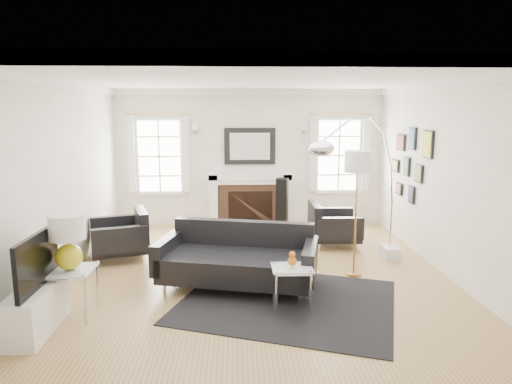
{
  "coord_description": "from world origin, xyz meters",
  "views": [
    {
      "loc": [
        -0.29,
        -6.42,
        2.36
      ],
      "look_at": [
        0.01,
        0.3,
        1.17
      ],
      "focal_mm": 32.0,
      "sensor_mm": 36.0,
      "label": 1
    }
  ],
  "objects_px": {
    "fireplace": "(250,201)",
    "coffee_table": "(220,244)",
    "sofa": "(238,259)",
    "gourd_lamp": "(68,238)",
    "armchair_right": "(331,226)",
    "arc_floor_lamp": "(360,186)",
    "armchair_left": "(122,236)"
  },
  "relations": [
    {
      "from": "fireplace",
      "to": "coffee_table",
      "type": "distance_m",
      "value": 2.44
    },
    {
      "from": "sofa",
      "to": "gourd_lamp",
      "type": "distance_m",
      "value": 2.19
    },
    {
      "from": "armchair_right",
      "to": "gourd_lamp",
      "type": "distance_m",
      "value": 4.55
    },
    {
      "from": "sofa",
      "to": "gourd_lamp",
      "type": "xyz_separation_m",
      "value": [
        -1.93,
        -0.87,
        0.57
      ]
    },
    {
      "from": "gourd_lamp",
      "to": "arc_floor_lamp",
      "type": "distance_m",
      "value": 3.96
    },
    {
      "from": "fireplace",
      "to": "armchair_right",
      "type": "relative_size",
      "value": 1.8
    },
    {
      "from": "armchair_left",
      "to": "arc_floor_lamp",
      "type": "relative_size",
      "value": 0.49
    },
    {
      "from": "coffee_table",
      "to": "sofa",
      "type": "bearing_deg",
      "value": -73.04
    },
    {
      "from": "armchair_right",
      "to": "armchair_left",
      "type": "bearing_deg",
      "value": -170.93
    },
    {
      "from": "fireplace",
      "to": "sofa",
      "type": "xyz_separation_m",
      "value": [
        -0.27,
        -3.26,
        -0.17
      ]
    },
    {
      "from": "fireplace",
      "to": "coffee_table",
      "type": "bearing_deg",
      "value": -102.85
    },
    {
      "from": "armchair_right",
      "to": "coffee_table",
      "type": "height_order",
      "value": "armchair_right"
    },
    {
      "from": "coffee_table",
      "to": "fireplace",
      "type": "bearing_deg",
      "value": 77.15
    },
    {
      "from": "gourd_lamp",
      "to": "armchair_left",
      "type": "bearing_deg",
      "value": 88.35
    },
    {
      "from": "fireplace",
      "to": "sofa",
      "type": "bearing_deg",
      "value": -94.68
    },
    {
      "from": "fireplace",
      "to": "gourd_lamp",
      "type": "bearing_deg",
      "value": -118.02
    },
    {
      "from": "fireplace",
      "to": "arc_floor_lamp",
      "type": "bearing_deg",
      "value": -61.65
    },
    {
      "from": "fireplace",
      "to": "armchair_left",
      "type": "height_order",
      "value": "fireplace"
    },
    {
      "from": "fireplace",
      "to": "gourd_lamp",
      "type": "relative_size",
      "value": 2.63
    },
    {
      "from": "sofa",
      "to": "gourd_lamp",
      "type": "bearing_deg",
      "value": -155.76
    },
    {
      "from": "sofa",
      "to": "coffee_table",
      "type": "distance_m",
      "value": 0.94
    },
    {
      "from": "sofa",
      "to": "armchair_left",
      "type": "xyz_separation_m",
      "value": [
        -1.87,
        1.29,
        -0.01
      ]
    },
    {
      "from": "sofa",
      "to": "armchair_left",
      "type": "bearing_deg",
      "value": 145.39
    },
    {
      "from": "sofa",
      "to": "coffee_table",
      "type": "xyz_separation_m",
      "value": [
        -0.27,
        0.9,
        -0.05
      ]
    },
    {
      "from": "armchair_left",
      "to": "coffee_table",
      "type": "distance_m",
      "value": 1.65
    },
    {
      "from": "armchair_right",
      "to": "gourd_lamp",
      "type": "height_order",
      "value": "gourd_lamp"
    },
    {
      "from": "arc_floor_lamp",
      "to": "fireplace",
      "type": "bearing_deg",
      "value": 118.35
    },
    {
      "from": "fireplace",
      "to": "arc_floor_lamp",
      "type": "relative_size",
      "value": 0.71
    },
    {
      "from": "sofa",
      "to": "armchair_right",
      "type": "height_order",
      "value": "sofa"
    },
    {
      "from": "armchair_left",
      "to": "coffee_table",
      "type": "relative_size",
      "value": 1.45
    },
    {
      "from": "armchair_left",
      "to": "coffee_table",
      "type": "height_order",
      "value": "armchair_left"
    },
    {
      "from": "gourd_lamp",
      "to": "coffee_table",
      "type": "bearing_deg",
      "value": 46.77
    }
  ]
}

